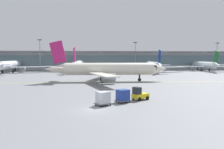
{
  "coord_description": "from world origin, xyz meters",
  "views": [
    {
      "loc": [
        -1.15,
        -29.9,
        6.83
      ],
      "look_at": [
        4.48,
        19.71,
        3.0
      ],
      "focal_mm": 37.49,
      "sensor_mm": 36.0,
      "label": 1
    }
  ],
  "objects_px": {
    "gate_airplane_1": "(9,65)",
    "taxiing_regional_jet": "(107,69)",
    "gate_airplane_3": "(153,65)",
    "gate_airplane_4": "(204,65)",
    "gate_airplane_2": "(78,65)",
    "baggage_tug": "(139,94)",
    "apron_light_mast_3": "(217,55)",
    "apron_light_mast_2": "(135,55)",
    "cargo_dolly_lead": "(123,95)",
    "cargo_dolly_trailing": "(103,98)",
    "apron_light_mast_1": "(40,54)"
  },
  "relations": [
    {
      "from": "gate_airplane_3",
      "to": "apron_light_mast_1",
      "type": "height_order",
      "value": "apron_light_mast_1"
    },
    {
      "from": "gate_airplane_1",
      "to": "apron_light_mast_3",
      "type": "height_order",
      "value": "apron_light_mast_3"
    },
    {
      "from": "apron_light_mast_2",
      "to": "baggage_tug",
      "type": "bearing_deg",
      "value": -101.67
    },
    {
      "from": "baggage_tug",
      "to": "cargo_dolly_lead",
      "type": "xyz_separation_m",
      "value": [
        -2.9,
        -1.67,
        0.16
      ]
    },
    {
      "from": "gate_airplane_4",
      "to": "apron_light_mast_1",
      "type": "relative_size",
      "value": 1.94
    },
    {
      "from": "gate_airplane_1",
      "to": "apron_light_mast_1",
      "type": "distance_m",
      "value": 16.42
    },
    {
      "from": "gate_airplane_1",
      "to": "taxiing_regional_jet",
      "type": "distance_m",
      "value": 55.27
    },
    {
      "from": "apron_light_mast_3",
      "to": "gate_airplane_1",
      "type": "bearing_deg",
      "value": -173.82
    },
    {
      "from": "gate_airplane_3",
      "to": "taxiing_regional_jet",
      "type": "relative_size",
      "value": 0.88
    },
    {
      "from": "cargo_dolly_lead",
      "to": "baggage_tug",
      "type": "bearing_deg",
      "value": -0.0
    },
    {
      "from": "gate_airplane_3",
      "to": "gate_airplane_1",
      "type": "bearing_deg",
      "value": 93.22
    },
    {
      "from": "cargo_dolly_trailing",
      "to": "apron_light_mast_3",
      "type": "relative_size",
      "value": 0.19
    },
    {
      "from": "gate_airplane_2",
      "to": "gate_airplane_1",
      "type": "bearing_deg",
      "value": 99.76
    },
    {
      "from": "cargo_dolly_lead",
      "to": "cargo_dolly_trailing",
      "type": "distance_m",
      "value": 3.57
    },
    {
      "from": "gate_airplane_2",
      "to": "apron_light_mast_2",
      "type": "distance_m",
      "value": 30.18
    },
    {
      "from": "taxiing_regional_jet",
      "to": "gate_airplane_1",
      "type": "bearing_deg",
      "value": 136.2
    },
    {
      "from": "gate_airplane_1",
      "to": "gate_airplane_3",
      "type": "bearing_deg",
      "value": -91.66
    },
    {
      "from": "baggage_tug",
      "to": "cargo_dolly_trailing",
      "type": "height_order",
      "value": "baggage_tug"
    },
    {
      "from": "cargo_dolly_trailing",
      "to": "apron_light_mast_1",
      "type": "xyz_separation_m",
      "value": [
        -23.88,
        82.38,
        7.14
      ]
    },
    {
      "from": "cargo_dolly_trailing",
      "to": "apron_light_mast_1",
      "type": "bearing_deg",
      "value": 76.29
    },
    {
      "from": "gate_airplane_3",
      "to": "gate_airplane_4",
      "type": "bearing_deg",
      "value": -73.82
    },
    {
      "from": "gate_airplane_2",
      "to": "baggage_tug",
      "type": "xyz_separation_m",
      "value": [
        11.65,
        -70.4,
        -2.36
      ]
    },
    {
      "from": "taxiing_regional_jet",
      "to": "gate_airplane_3",
      "type": "bearing_deg",
      "value": 59.66
    },
    {
      "from": "taxiing_regional_jet",
      "to": "cargo_dolly_trailing",
      "type": "xyz_separation_m",
      "value": [
        -3.57,
        -31.35,
        -2.3
      ]
    },
    {
      "from": "gate_airplane_4",
      "to": "cargo_dolly_trailing",
      "type": "bearing_deg",
      "value": 146.76
    },
    {
      "from": "gate_airplane_3",
      "to": "apron_light_mast_1",
      "type": "distance_m",
      "value": 53.51
    },
    {
      "from": "taxiing_regional_jet",
      "to": "apron_light_mast_1",
      "type": "xyz_separation_m",
      "value": [
        -27.45,
        51.03,
        4.84
      ]
    },
    {
      "from": "baggage_tug",
      "to": "gate_airplane_2",
      "type": "bearing_deg",
      "value": 69.52
    },
    {
      "from": "gate_airplane_2",
      "to": "taxiing_regional_jet",
      "type": "xyz_separation_m",
      "value": [
        9.22,
        -42.49,
        0.1
      ]
    },
    {
      "from": "gate_airplane_3",
      "to": "baggage_tug",
      "type": "distance_m",
      "value": 69.15
    },
    {
      "from": "gate_airplane_3",
      "to": "gate_airplane_4",
      "type": "height_order",
      "value": "gate_airplane_3"
    },
    {
      "from": "cargo_dolly_lead",
      "to": "apron_light_mast_2",
      "type": "relative_size",
      "value": 0.19
    },
    {
      "from": "baggage_tug",
      "to": "cargo_dolly_trailing",
      "type": "xyz_separation_m",
      "value": [
        -6.0,
        -3.45,
        0.16
      ]
    },
    {
      "from": "gate_airplane_2",
      "to": "baggage_tug",
      "type": "height_order",
      "value": "gate_airplane_2"
    },
    {
      "from": "gate_airplane_3",
      "to": "apron_light_mast_3",
      "type": "relative_size",
      "value": 2.12
    },
    {
      "from": "gate_airplane_4",
      "to": "cargo_dolly_trailing",
      "type": "relative_size",
      "value": 11.11
    },
    {
      "from": "gate_airplane_2",
      "to": "apron_light_mast_1",
      "type": "distance_m",
      "value": 20.72
    },
    {
      "from": "cargo_dolly_trailing",
      "to": "apron_light_mast_3",
      "type": "xyz_separation_m",
      "value": [
        65.19,
        81.96,
        6.66
      ]
    },
    {
      "from": "baggage_tug",
      "to": "apron_light_mast_3",
      "type": "bearing_deg",
      "value": 23.11
    },
    {
      "from": "apron_light_mast_2",
      "to": "cargo_dolly_trailing",
      "type": "bearing_deg",
      "value": -105.09
    },
    {
      "from": "gate_airplane_4",
      "to": "taxiing_regional_jet",
      "type": "distance_m",
      "value": 66.45
    },
    {
      "from": "gate_airplane_1",
      "to": "gate_airplane_4",
      "type": "relative_size",
      "value": 1.12
    },
    {
      "from": "apron_light_mast_2",
      "to": "gate_airplane_2",
      "type": "bearing_deg",
      "value": -160.92
    },
    {
      "from": "gate_airplane_2",
      "to": "apron_light_mast_1",
      "type": "height_order",
      "value": "apron_light_mast_1"
    },
    {
      "from": "gate_airplane_3",
      "to": "apron_light_mast_3",
      "type": "height_order",
      "value": "apron_light_mast_3"
    },
    {
      "from": "gate_airplane_3",
      "to": "apron_light_mast_3",
      "type": "xyz_separation_m",
      "value": [
        37.51,
        12.89,
        4.76
      ]
    },
    {
      "from": "apron_light_mast_2",
      "to": "apron_light_mast_3",
      "type": "xyz_separation_m",
      "value": [
        42.64,
        -1.64,
        -0.03
      ]
    },
    {
      "from": "gate_airplane_4",
      "to": "cargo_dolly_lead",
      "type": "bearing_deg",
      "value": 147.7
    },
    {
      "from": "apron_light_mast_2",
      "to": "apron_light_mast_3",
      "type": "distance_m",
      "value": 42.68
    },
    {
      "from": "gate_airplane_2",
      "to": "cargo_dolly_lead",
      "type": "height_order",
      "value": "gate_airplane_2"
    }
  ]
}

